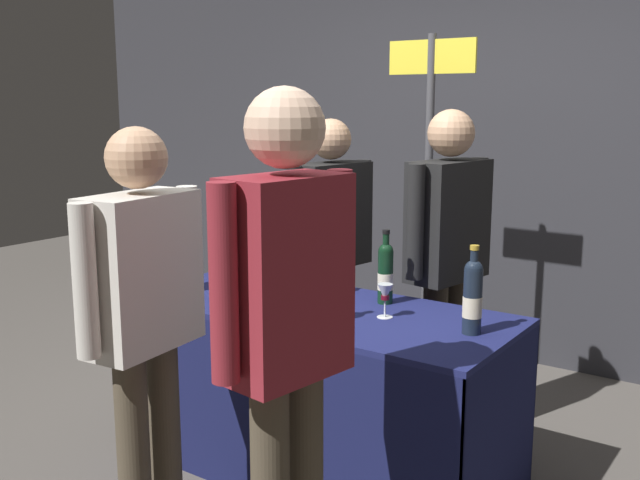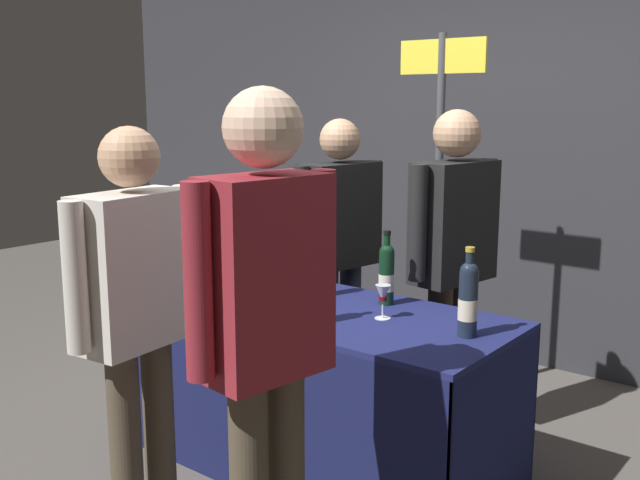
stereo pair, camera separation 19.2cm
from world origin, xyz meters
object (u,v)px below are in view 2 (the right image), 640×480
Objects in this scene: flower_vase at (241,271)px; vendor_presenter at (339,237)px; display_bottle_0 at (243,250)px; booth_signpost at (439,182)px; tasting_table at (320,358)px; wine_glass_near_vendor at (383,295)px; wine_glass_mid at (274,284)px; featured_wine_bottle at (311,290)px; taster_foreground_right at (136,302)px.

vendor_presenter is (-0.02, 0.77, 0.04)m from flower_vase.
display_bottle_0 is 0.43m from flower_vase.
booth_signpost reaches higher than display_bottle_0.
display_bottle_0 is (-0.68, 0.21, 0.38)m from tasting_table.
wine_glass_mid is at bearing -165.14° from wine_glass_near_vendor.
wine_glass_mid is 0.07× the size of booth_signpost.
vendor_presenter is at bearing 58.90° from display_bottle_0.
display_bottle_0 is 2.22× the size of wine_glass_near_vendor.
tasting_table is at bearing 119.63° from featured_wine_bottle.
featured_wine_bottle is 2.31× the size of wine_glass_near_vendor.
flower_vase reaches higher than wine_glass_mid.
flower_vase is (-0.21, 0.01, 0.03)m from wine_glass_mid.
booth_signpost is at bearing -11.59° from taster_foreground_right.
featured_wine_bottle is 0.70m from taster_foreground_right.
display_bottle_0 is 0.20× the size of taster_foreground_right.
vendor_presenter is 0.78× the size of booth_signpost.
booth_signpost is (0.39, 1.12, 0.34)m from flower_vase.
featured_wine_bottle is 0.32m from wine_glass_mid.
taster_foreground_right reaches higher than featured_wine_bottle.
display_bottle_0 is 0.16× the size of booth_signpost.
tasting_table is at bearing 14.86° from flower_vase.
taster_foreground_right is (-0.31, -0.63, 0.03)m from featured_wine_bottle.
wine_glass_near_vendor is at bearing 3.42° from tasting_table.
vendor_presenter reaches higher than display_bottle_0.
featured_wine_bottle is 0.31m from wine_glass_near_vendor.
booth_signpost is at bearing 80.84° from wine_glass_mid.
wine_glass_mid is (0.50, -0.32, -0.04)m from display_bottle_0.
booth_signpost is (0.41, 0.34, 0.30)m from vendor_presenter.
booth_signpost is at bearing 70.64° from flower_vase.
display_bottle_0 is (-0.80, 0.43, -0.00)m from featured_wine_bottle.
tasting_table is at bearing 40.45° from vendor_presenter.
display_bottle_0 is 2.38× the size of wine_glass_mid.
wine_glass_mid is 0.09× the size of taster_foreground_right.
wine_glass_near_vendor reaches higher than wine_glass_mid.
vendor_presenter is (0.28, 0.46, 0.03)m from display_bottle_0.
featured_wine_bottle is at bearing 40.20° from vendor_presenter.
taster_foreground_right is (-0.19, -0.84, 0.41)m from tasting_table.
display_bottle_0 is 0.20× the size of vendor_presenter.
tasting_table is 0.47m from wine_glass_near_vendor.
tasting_table is at bearing 32.87° from wine_glass_mid.
vendor_presenter is 1.00× the size of taster_foreground_right.
vendor_presenter is (-0.72, 0.65, 0.07)m from wine_glass_near_vendor.
display_bottle_0 is 1.01m from wine_glass_near_vendor.
wine_glass_near_vendor is at bearing -72.71° from booth_signpost.
vendor_presenter is 0.61m from booth_signpost.
flower_vase is 0.24× the size of taster_foreground_right.
flower_vase is at bearing -109.36° from booth_signpost.
wine_glass_mid is at bearing 160.21° from featured_wine_bottle.
taster_foreground_right is at bearing -116.59° from featured_wine_bottle.
tasting_table is 0.80m from display_bottle_0.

